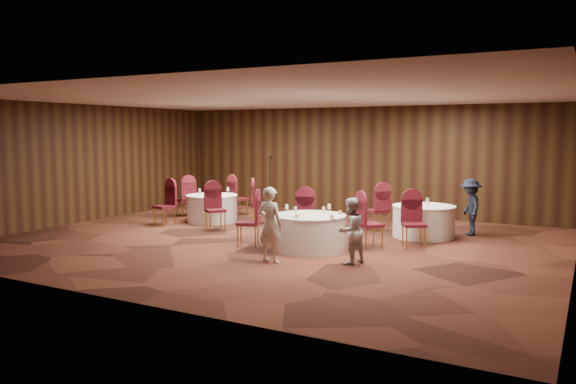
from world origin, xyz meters
The scene contains 15 objects.
ground centered at (0.00, 0.00, 0.00)m, with size 12.00×12.00×0.00m, color black.
room_shell centered at (0.00, 0.00, 1.96)m, with size 12.00×12.00×12.00m.
table_main centered at (1.11, -0.53, 0.38)m, with size 1.51×1.51×0.74m.
table_left centered at (-2.91, 1.55, 0.38)m, with size 1.40×1.40×0.74m.
table_right centered at (2.78, 2.08, 0.38)m, with size 1.45×1.45×0.74m.
chairs_main centered at (0.78, 0.06, 0.50)m, with size 3.10×1.96×1.00m.
chairs_left centered at (-2.89, 1.58, 0.50)m, with size 3.28×3.03×1.00m.
chairs_right centered at (2.23, 1.60, 0.50)m, with size 2.10×2.35×1.00m.
tabletop_main centered at (1.32, -0.68, 0.84)m, with size 1.18×1.02×0.22m.
tabletop_left centered at (-2.91, 1.55, 0.82)m, with size 0.88×0.85×0.22m.
tabletop_right centered at (2.94, 1.79, 0.90)m, with size 0.08×0.08×0.22m.
mic_stand centered at (-2.24, 3.56, 0.52)m, with size 0.24×0.24×1.73m.
woman_a centered at (0.94, -1.86, 0.71)m, with size 0.52×0.34×1.43m, color silver.
woman_b centered at (2.32, -1.27, 0.62)m, with size 0.60×0.47×1.24m, color #B3B3B8.
man_c centered at (3.69, 2.82, 0.68)m, with size 0.87×0.50×1.35m, color black.
Camera 1 is at (6.21, -10.80, 2.42)m, focal length 35.00 mm.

